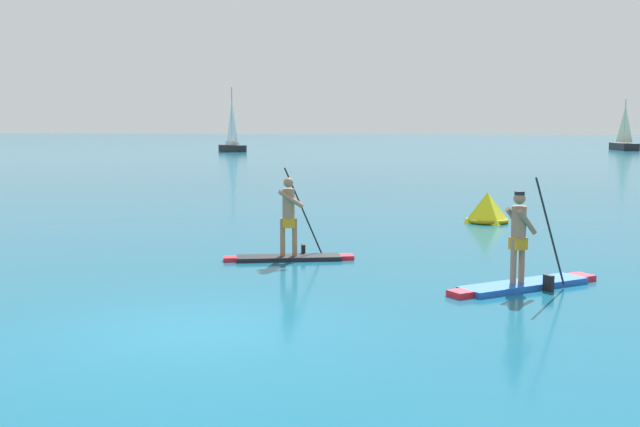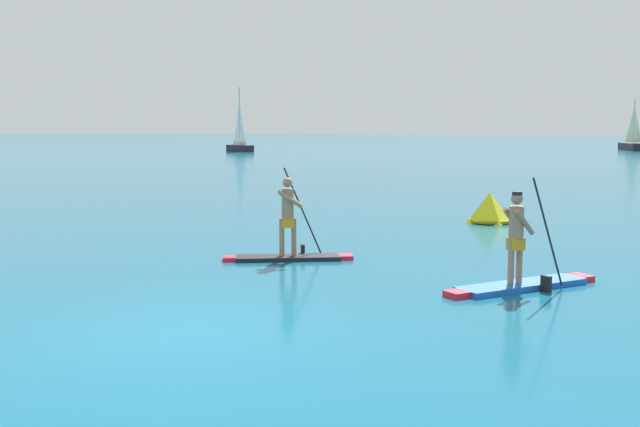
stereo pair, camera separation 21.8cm
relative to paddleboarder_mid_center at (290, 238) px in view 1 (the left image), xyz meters
The scene contains 6 objects.
ground 5.96m from the paddleboarder_mid_center, 90.74° to the right, with size 440.00×440.00×0.00m, color #145B7A.
paddleboarder_mid_center is the anchor object (origin of this frame).
paddleboarder_far_right 5.18m from the paddleboarder_mid_center, 24.13° to the right, with size 2.76×2.38×2.06m.
race_marker_buoy 8.49m from the paddleboarder_mid_center, 58.38° to the left, with size 1.40×1.40×0.91m.
sailboat_left_horizon 66.73m from the paddleboarder_mid_center, 107.57° to the left, with size 3.75×3.77×6.85m.
sailboat_right_horizon 79.38m from the paddleboarder_mid_center, 73.65° to the left, with size 2.09×6.53×5.75m.
Camera 1 is at (3.57, -10.06, 2.91)m, focal length 43.05 mm.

